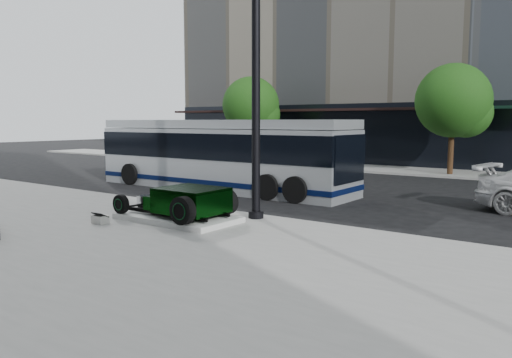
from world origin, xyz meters
The scene contains 8 objects.
ground centered at (0.00, 0.00, 0.00)m, with size 120.00×120.00×0.00m, color black.
sidewalk_far centered at (0.00, 14.00, 0.06)m, with size 70.00×4.00×0.12m, color gray.
street_trees centered at (1.15, 13.07, 3.77)m, with size 29.80×3.80×5.70m.
display_plinth centered at (-1.71, -4.13, 0.20)m, with size 3.40×1.80×0.15m, color silver.
hot_rod centered at (-1.38, -4.13, 0.70)m, with size 3.22×2.00×0.81m.
info_plaque centered at (-3.09, -5.68, 0.24)m, with size 0.41×0.31×0.31m.
lamppost centered at (-0.15, -2.57, 3.82)m, with size 0.44×0.44×8.00m.
transit_bus centered at (-5.56, 2.20, 1.49)m, with size 12.12×2.88×2.92m.
Camera 1 is at (8.15, -13.87, 2.87)m, focal length 35.00 mm.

